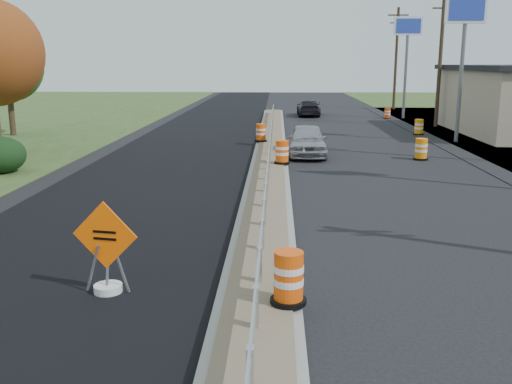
{
  "coord_description": "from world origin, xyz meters",
  "views": [
    {
      "loc": [
        0.32,
        -16.6,
        4.47
      ],
      "look_at": [
        -0.22,
        -1.9,
        1.1
      ],
      "focal_mm": 40.0,
      "sensor_mm": 36.0,
      "label": 1
    }
  ],
  "objects_px": {
    "barrel_shoulder_far": "(387,114)",
    "caution_sign": "(107,270)",
    "barrel_median_far": "(261,133)",
    "barrel_shoulder_near": "(421,150)",
    "barrel_shoulder_mid": "(419,127)",
    "car_dark_far": "(308,108)",
    "barrel_median_near": "(289,279)",
    "car_silver": "(307,140)",
    "barrel_median_mid": "(282,153)"
  },
  "relations": [
    {
      "from": "car_silver",
      "to": "barrel_median_mid",
      "type": "bearing_deg",
      "value": -107.86
    },
    {
      "from": "barrel_shoulder_mid",
      "to": "barrel_median_near",
      "type": "bearing_deg",
      "value": -108.13
    },
    {
      "from": "barrel_median_near",
      "to": "barrel_shoulder_far",
      "type": "relative_size",
      "value": 1.14
    },
    {
      "from": "barrel_median_near",
      "to": "barrel_shoulder_near",
      "type": "bearing_deg",
      "value": 69.06
    },
    {
      "from": "caution_sign",
      "to": "barrel_median_far",
      "type": "distance_m",
      "value": 20.59
    },
    {
      "from": "barrel_median_near",
      "to": "car_silver",
      "type": "height_order",
      "value": "car_silver"
    },
    {
      "from": "barrel_shoulder_mid",
      "to": "car_silver",
      "type": "relative_size",
      "value": 0.22
    },
    {
      "from": "caution_sign",
      "to": "barrel_median_near",
      "type": "xyz_separation_m",
      "value": [
        3.55,
        -0.9,
        0.22
      ]
    },
    {
      "from": "caution_sign",
      "to": "barrel_median_near",
      "type": "height_order",
      "value": "caution_sign"
    },
    {
      "from": "barrel_shoulder_mid",
      "to": "car_dark_far",
      "type": "bearing_deg",
      "value": 116.26
    },
    {
      "from": "barrel_median_near",
      "to": "barrel_shoulder_mid",
      "type": "bearing_deg",
      "value": 71.87
    },
    {
      "from": "caution_sign",
      "to": "barrel_median_far",
      "type": "xyz_separation_m",
      "value": [
        2.45,
        20.44,
        0.21
      ]
    },
    {
      "from": "barrel_median_far",
      "to": "barrel_shoulder_far",
      "type": "bearing_deg",
      "value": 57.82
    },
    {
      "from": "barrel_median_far",
      "to": "car_dark_far",
      "type": "relative_size",
      "value": 0.21
    },
    {
      "from": "barrel_median_mid",
      "to": "barrel_shoulder_near",
      "type": "height_order",
      "value": "barrel_median_mid"
    },
    {
      "from": "barrel_median_mid",
      "to": "barrel_median_far",
      "type": "bearing_deg",
      "value": 99.04
    },
    {
      "from": "barrel_median_mid",
      "to": "barrel_shoulder_mid",
      "type": "bearing_deg",
      "value": 54.19
    },
    {
      "from": "barrel_median_far",
      "to": "barrel_shoulder_near",
      "type": "relative_size",
      "value": 0.95
    },
    {
      "from": "barrel_shoulder_far",
      "to": "car_dark_far",
      "type": "distance_m",
      "value": 6.62
    },
    {
      "from": "barrel_median_mid",
      "to": "car_silver",
      "type": "height_order",
      "value": "car_silver"
    },
    {
      "from": "barrel_median_near",
      "to": "barrel_shoulder_near",
      "type": "xyz_separation_m",
      "value": [
        6.49,
        16.97,
        -0.21
      ]
    },
    {
      "from": "barrel_shoulder_near",
      "to": "caution_sign",
      "type": "bearing_deg",
      "value": -122.0
    },
    {
      "from": "barrel_median_far",
      "to": "barrel_shoulder_mid",
      "type": "height_order",
      "value": "barrel_median_far"
    },
    {
      "from": "barrel_shoulder_far",
      "to": "caution_sign",
      "type": "bearing_deg",
      "value": -108.75
    },
    {
      "from": "car_silver",
      "to": "car_dark_far",
      "type": "distance_m",
      "value": 21.06
    },
    {
      "from": "car_silver",
      "to": "barrel_median_near",
      "type": "bearing_deg",
      "value": -92.62
    },
    {
      "from": "barrel_median_mid",
      "to": "car_dark_far",
      "type": "xyz_separation_m",
      "value": [
        2.42,
        24.62,
        -0.03
      ]
    },
    {
      "from": "caution_sign",
      "to": "car_silver",
      "type": "height_order",
      "value": "caution_sign"
    },
    {
      "from": "barrel_median_near",
      "to": "barrel_median_far",
      "type": "distance_m",
      "value": 21.37
    },
    {
      "from": "car_dark_far",
      "to": "barrel_median_near",
      "type": "bearing_deg",
      "value": 86.56
    },
    {
      "from": "barrel_median_far",
      "to": "barrel_shoulder_near",
      "type": "bearing_deg",
      "value": -29.94
    },
    {
      "from": "barrel_shoulder_far",
      "to": "car_silver",
      "type": "xyz_separation_m",
      "value": [
        -7.4,
        -18.82,
        0.35
      ]
    },
    {
      "from": "barrel_shoulder_mid",
      "to": "car_dark_far",
      "type": "xyz_separation_m",
      "value": [
        -6.23,
        12.63,
        0.21
      ]
    },
    {
      "from": "car_dark_far",
      "to": "barrel_median_far",
      "type": "bearing_deg",
      "value": 78.86
    },
    {
      "from": "barrel_shoulder_mid",
      "to": "car_silver",
      "type": "bearing_deg",
      "value": -131.38
    },
    {
      "from": "barrel_shoulder_far",
      "to": "barrel_median_far",
      "type": "bearing_deg",
      "value": -122.18
    },
    {
      "from": "barrel_shoulder_mid",
      "to": "barrel_shoulder_far",
      "type": "relative_size",
      "value": 1.15
    },
    {
      "from": "barrel_shoulder_mid",
      "to": "barrel_shoulder_near",
      "type": "bearing_deg",
      "value": -102.88
    },
    {
      "from": "caution_sign",
      "to": "barrel_median_mid",
      "type": "xyz_separation_m",
      "value": [
        3.55,
        13.53,
        0.23
      ]
    },
    {
      "from": "caution_sign",
      "to": "barrel_median_near",
      "type": "bearing_deg",
      "value": -3.73
    },
    {
      "from": "caution_sign",
      "to": "car_silver",
      "type": "relative_size",
      "value": 0.42
    },
    {
      "from": "barrel_median_near",
      "to": "barrel_median_far",
      "type": "xyz_separation_m",
      "value": [
        -1.1,
        21.34,
        -0.01
      ]
    },
    {
      "from": "caution_sign",
      "to": "car_silver",
      "type": "bearing_deg",
      "value": 84.77
    },
    {
      "from": "caution_sign",
      "to": "barrel_median_mid",
      "type": "height_order",
      "value": "caution_sign"
    },
    {
      "from": "barrel_median_near",
      "to": "barrel_shoulder_far",
      "type": "height_order",
      "value": "barrel_median_near"
    },
    {
      "from": "barrel_shoulder_near",
      "to": "barrel_shoulder_mid",
      "type": "bearing_deg",
      "value": 77.12
    },
    {
      "from": "caution_sign",
      "to": "barrel_shoulder_near",
      "type": "xyz_separation_m",
      "value": [
        10.04,
        16.07,
        0.01
      ]
    },
    {
      "from": "barrel_median_far",
      "to": "barrel_shoulder_far",
      "type": "distance_m",
      "value": 18.31
    },
    {
      "from": "barrel_median_mid",
      "to": "barrel_shoulder_far",
      "type": "bearing_deg",
      "value": 68.89
    },
    {
      "from": "caution_sign",
      "to": "barrel_shoulder_near",
      "type": "relative_size",
      "value": 1.86
    }
  ]
}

